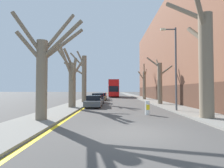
{
  "coord_description": "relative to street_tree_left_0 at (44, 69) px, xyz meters",
  "views": [
    {
      "loc": [
        -1.04,
        -7.75,
        1.9
      ],
      "look_at": [
        -1.0,
        33.59,
        3.27
      ],
      "focal_mm": 28.0,
      "sensor_mm": 36.0,
      "label": 1
    }
  ],
  "objects": [
    {
      "name": "building_facade_right",
      "position": [
        17.17,
        20.4,
        4.72
      ],
      "size": [
        10.08,
        39.94,
        15.77
      ],
      "color": "brown",
      "rests_on": "ground"
    },
    {
      "name": "ground_plane",
      "position": [
        5.13,
        -2.77,
        -3.16
      ],
      "size": [
        300.0,
        300.0,
        0.0
      ],
      "primitive_type": "plane",
      "color": "#4C4947"
    },
    {
      "name": "parked_car_3",
      "position": [
        2.08,
        25.95,
        -2.54
      ],
      "size": [
        1.82,
        4.24,
        1.29
      ],
      "color": "#9EA3AD",
      "rests_on": "ground"
    },
    {
      "name": "sidewalk_left",
      "position": [
        -0.46,
        47.23,
        -3.1
      ],
      "size": [
        2.92,
        120.0,
        0.12
      ],
      "primitive_type": "cube",
      "color": "gray",
      "rests_on": "ground"
    },
    {
      "name": "lamp_post",
      "position": [
        9.59,
        4.69,
        0.99
      ],
      "size": [
        1.4,
        0.2,
        7.38
      ],
      "color": "#4C4F54",
      "rests_on": "ground"
    },
    {
      "name": "kerb_line_stripe",
      "position": [
        1.18,
        47.23,
        -3.15
      ],
      "size": [
        0.24,
        120.0,
        0.01
      ],
      "primitive_type": "cube",
      "color": "yellow",
      "rests_on": "ground"
    },
    {
      "name": "parked_car_1",
      "position": [
        2.08,
        14.4,
        -2.49
      ],
      "size": [
        1.73,
        4.22,
        1.4
      ],
      "color": "black",
      "rests_on": "ground"
    },
    {
      "name": "parked_car_2",
      "position": [
        2.08,
        20.77,
        -2.52
      ],
      "size": [
        1.86,
        4.04,
        1.33
      ],
      "color": "olive",
      "rests_on": "ground"
    },
    {
      "name": "sidewalk_right",
      "position": [
        10.72,
        47.23,
        -3.1
      ],
      "size": [
        2.92,
        120.0,
        0.12
      ],
      "primitive_type": "cube",
      "color": "gray",
      "rests_on": "ground"
    },
    {
      "name": "traffic_bollard",
      "position": [
        6.79,
        2.81,
        -2.62
      ],
      "size": [
        0.36,
        0.37,
        1.06
      ],
      "color": "white",
      "rests_on": "ground"
    },
    {
      "name": "street_tree_right_2",
      "position": [
        10.24,
        22.73,
        0.07
      ],
      "size": [
        2.2,
        3.86,
        6.72
      ],
      "color": "#7A6B56",
      "rests_on": "ground"
    },
    {
      "name": "street_tree_left_2",
      "position": [
        -0.11,
        14.78,
        0.61
      ],
      "size": [
        3.14,
        2.52,
        7.64
      ],
      "color": "#7A6B56",
      "rests_on": "ground"
    },
    {
      "name": "street_tree_right_0",
      "position": [
        10.09,
        0.76,
        0.7
      ],
      "size": [
        2.36,
        3.51,
        8.72
      ],
      "color": "#7A6B56",
      "rests_on": "ground"
    },
    {
      "name": "parked_car_0",
      "position": [
        2.08,
        9.05,
        -2.55
      ],
      "size": [
        1.71,
        4.48,
        1.27
      ],
      "color": "#4C5156",
      "rests_on": "ground"
    },
    {
      "name": "double_decker_bus",
      "position": [
        4.51,
        36.14,
        -0.65
      ],
      "size": [
        2.58,
        10.65,
        4.42
      ],
      "color": "red",
      "rests_on": "ground"
    },
    {
      "name": "street_tree_right_1",
      "position": [
        10.23,
        11.88,
        -0.16
      ],
      "size": [
        2.98,
        2.62,
        6.31
      ],
      "color": "#7A6B56",
      "rests_on": "ground"
    },
    {
      "name": "street_tree_left_1",
      "position": [
        -0.08,
        7.42,
        -0.24
      ],
      "size": [
        2.78,
        3.83,
        6.44
      ],
      "color": "#7A6B56",
      "rests_on": "ground"
    },
    {
      "name": "street_tree_left_0",
      "position": [
        0.0,
        0.0,
        0.0
      ],
      "size": [
        4.09,
        2.8,
        7.09
      ],
      "color": "#7A6B56",
      "rests_on": "ground"
    }
  ]
}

